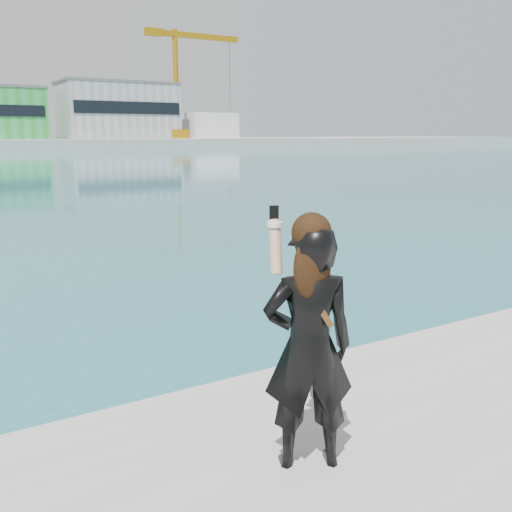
{
  "coord_description": "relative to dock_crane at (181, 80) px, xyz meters",
  "views": [
    {
      "loc": [
        -2.78,
        -3.54,
        3.13
      ],
      "look_at": [
        -0.54,
        0.14,
        2.2
      ],
      "focal_mm": 40.0,
      "sensor_mm": 36.0,
      "label": 1
    }
  ],
  "objects": [
    {
      "name": "ancillary_shed",
      "position": [
        8.8,
        4.0,
        -10.07
      ],
      "size": [
        12.0,
        10.0,
        6.0
      ],
      "primitive_type": "cube",
      "color": "silver",
      "rests_on": "far_quay"
    },
    {
      "name": "ground",
      "position": [
        -53.2,
        -122.0,
        -15.07
      ],
      "size": [
        500.0,
        500.0,
        0.0
      ],
      "primitive_type": "plane",
      "color": "#186E6E",
      "rests_on": "ground"
    },
    {
      "name": "warehouse_grey_right",
      "position": [
        -13.2,
        5.98,
        -6.8
      ],
      "size": [
        25.5,
        15.35,
        12.5
      ],
      "color": "gray",
      "rests_on": "far_quay"
    },
    {
      "name": "dock_crane",
      "position": [
        0.0,
        0.0,
        0.0
      ],
      "size": [
        23.0,
        4.0,
        24.0
      ],
      "color": "#C07A0B",
      "rests_on": "far_quay"
    },
    {
      "name": "woman",
      "position": [
        -53.75,
        -122.56,
        -13.33
      ],
      "size": [
        0.75,
        0.64,
        1.85
      ],
      "rotation": [
        0.0,
        0.0,
        2.72
      ],
      "color": "black",
      "rests_on": "near_quay"
    },
    {
      "name": "flagpole_right",
      "position": [
        -31.11,
        -1.0,
        -8.53
      ],
      "size": [
        1.28,
        0.16,
        8.0
      ],
      "color": "silver",
      "rests_on": "far_quay"
    }
  ]
}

